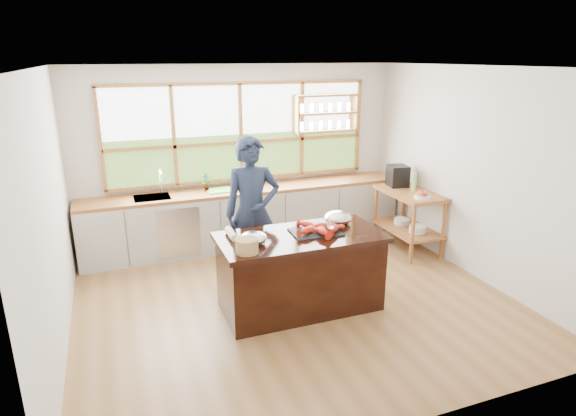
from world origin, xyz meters
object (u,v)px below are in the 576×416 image
cook (252,212)px  espresso_machine (398,176)px  wicker_basket (247,246)px  island (300,272)px

cook → espresso_machine: cook is taller
espresso_machine → wicker_basket: 3.36m
island → espresso_machine: 2.69m
wicker_basket → island: bearing=21.3°
island → wicker_basket: bearing=-158.7°
island → cook: 1.01m
island → espresso_machine: espresso_machine is taller
cook → wicker_basket: cook is taller
wicker_basket → espresso_machine: bearing=30.7°
cook → wicker_basket: bearing=-102.3°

